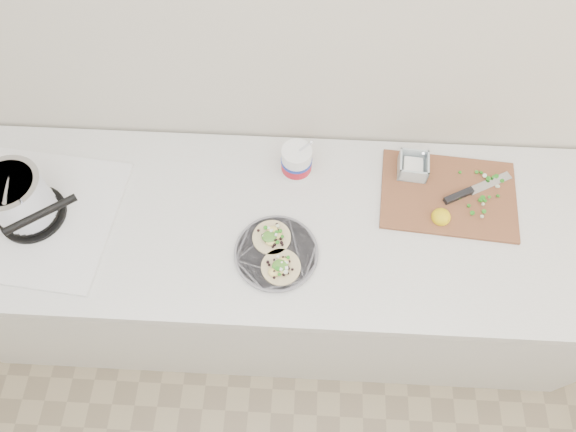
{
  "coord_description": "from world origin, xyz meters",
  "views": [
    {
      "loc": [
        0.09,
        0.67,
        2.3
      ],
      "look_at": [
        0.05,
        1.4,
        0.96
      ],
      "focal_mm": 32.0,
      "sensor_mm": 36.0,
      "label": 1
    }
  ],
  "objects_px": {
    "tub": "(297,160)",
    "stove": "(24,205)",
    "cutboard": "(448,190)",
    "taco_plate": "(276,252)"
  },
  "relations": [
    {
      "from": "taco_plate",
      "to": "cutboard",
      "type": "distance_m",
      "value": 0.58
    },
    {
      "from": "tub",
      "to": "cutboard",
      "type": "relative_size",
      "value": 0.49
    },
    {
      "from": "taco_plate",
      "to": "tub",
      "type": "xyz_separation_m",
      "value": [
        0.05,
        0.3,
        0.05
      ]
    },
    {
      "from": "stove",
      "to": "tub",
      "type": "height_order",
      "value": "stove"
    },
    {
      "from": "taco_plate",
      "to": "tub",
      "type": "height_order",
      "value": "tub"
    },
    {
      "from": "taco_plate",
      "to": "tub",
      "type": "bearing_deg",
      "value": 80.61
    },
    {
      "from": "stove",
      "to": "tub",
      "type": "bearing_deg",
      "value": 20.12
    },
    {
      "from": "tub",
      "to": "cutboard",
      "type": "xyz_separation_m",
      "value": [
        0.48,
        -0.06,
        -0.05
      ]
    },
    {
      "from": "stove",
      "to": "cutboard",
      "type": "height_order",
      "value": "stove"
    },
    {
      "from": "tub",
      "to": "stove",
      "type": "bearing_deg",
      "value": -165.38
    }
  ]
}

